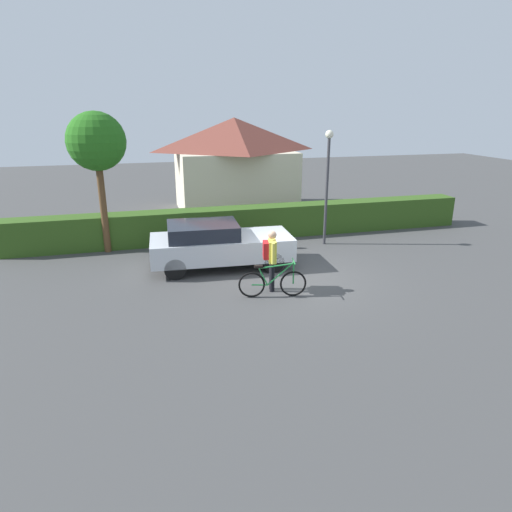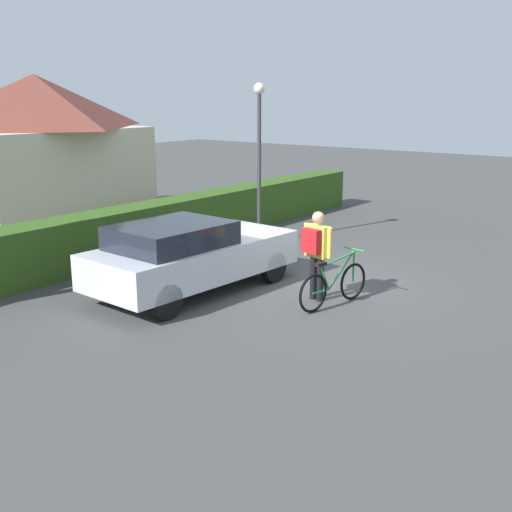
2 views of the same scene
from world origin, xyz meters
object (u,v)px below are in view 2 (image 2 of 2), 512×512
parked_car_near (189,254)px  fire_hydrant (213,240)px  person_rider (316,247)px  street_lamp (259,141)px  bicycle (334,285)px

parked_car_near → fire_hydrant: (2.31, 1.40, -0.34)m
person_rider → street_lamp: (3.13, 3.65, 1.59)m
street_lamp → fire_hydrant: street_lamp is taller
street_lamp → person_rider: bearing=-130.6°
parked_car_near → bicycle: 2.83m
parked_car_near → bicycle: (0.95, -2.64, -0.36)m
fire_hydrant → bicycle: bearing=-108.6°
parked_car_near → person_rider: (1.03, -2.21, 0.27)m
street_lamp → bicycle: bearing=-128.1°
bicycle → person_rider: person_rider is taller
parked_car_near → street_lamp: bearing=19.2°
street_lamp → fire_hydrant: (-1.85, -0.05, -2.19)m
bicycle → street_lamp: (3.21, 4.09, 2.22)m
person_rider → parked_car_near: bearing=115.0°
parked_car_near → fire_hydrant: parked_car_near is taller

